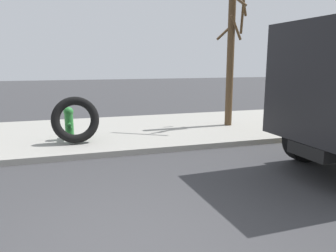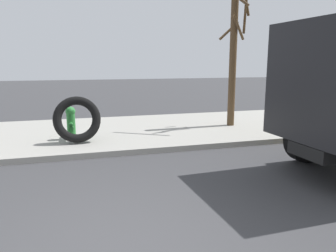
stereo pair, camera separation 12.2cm
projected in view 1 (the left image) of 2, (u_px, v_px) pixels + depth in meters
ground_plane at (127, 251)px, 3.93m from camera, size 80.00×80.00×0.00m
sidewalk_curb at (90, 134)px, 10.00m from camera, size 36.00×5.00×0.15m
fire_hydrant at (69, 122)px, 8.86m from camera, size 0.26×0.60×0.91m
loose_tire at (75, 120)px, 8.45m from camera, size 1.24×0.53×1.25m
bare_tree at (231, 52)px, 10.52m from camera, size 1.50×1.33×4.73m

